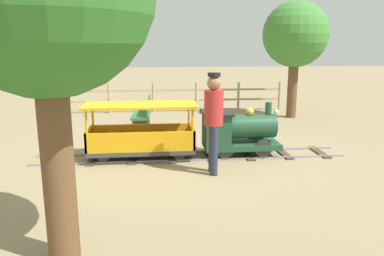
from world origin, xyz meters
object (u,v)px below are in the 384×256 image
object	(u,v)px
passenger_car	(141,136)
park_bench	(144,115)
locomotive	(236,131)
conductor_person	(214,115)
oak_tree_near	(295,35)

from	to	relation	value
passenger_car	park_bench	size ratio (longest dim) A/B	1.52
locomotive	conductor_person	distance (m)	1.20
oak_tree_near	park_bench	bearing A→B (deg)	-71.33
conductor_person	locomotive	bearing A→B (deg)	148.30
park_bench	oak_tree_near	xyz separation A→B (m)	(-1.42, 4.19, 1.88)
conductor_person	oak_tree_near	size ratio (longest dim) A/B	0.50
conductor_person	park_bench	world-z (taller)	conductor_person
passenger_car	conductor_person	world-z (taller)	conductor_person
park_bench	oak_tree_near	distance (m)	4.81
conductor_person	passenger_car	bearing A→B (deg)	-128.79
passenger_car	park_bench	distance (m)	2.22
oak_tree_near	passenger_car	bearing A→B (deg)	-48.95
passenger_car	park_bench	world-z (taller)	passenger_car
locomotive	conductor_person	bearing A→B (deg)	-31.70
passenger_car	conductor_person	bearing A→B (deg)	51.21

